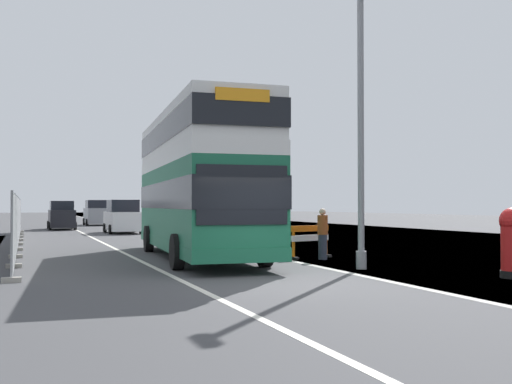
{
  "coord_description": "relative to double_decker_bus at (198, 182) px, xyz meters",
  "views": [
    {
      "loc": [
        -5.29,
        -12.23,
        1.79
      ],
      "look_at": [
        1.43,
        5.02,
        2.2
      ],
      "focal_mm": 41.7,
      "sensor_mm": 36.0,
      "label": 1
    }
  ],
  "objects": [
    {
      "name": "car_oncoming_near",
      "position": [
        0.38,
        19.06,
        -1.59
      ],
      "size": [
        2.08,
        4.52,
        2.12
      ],
      "color": "silver",
      "rests_on": "ground"
    },
    {
      "name": "pedestrian_at_kerb",
      "position": [
        3.67,
        -2.11,
        -1.74
      ],
      "size": [
        0.34,
        0.34,
        1.68
      ],
      "color": "#2D3342",
      "rests_on": "ground"
    },
    {
      "name": "car_receding_mid",
      "position": [
        -2.95,
        26.5,
        -1.59
      ],
      "size": [
        1.92,
        4.53,
        2.1
      ],
      "color": "black",
      "rests_on": "ground"
    },
    {
      "name": "double_decker_bus",
      "position": [
        0.0,
        0.0,
        0.0
      ],
      "size": [
        3.44,
        11.61,
        4.86
      ],
      "color": "#196042",
      "rests_on": "ground"
    },
    {
      "name": "car_receding_far",
      "position": [
        0.45,
        35.04,
        -1.53
      ],
      "size": [
        2.0,
        4.5,
        2.24
      ],
      "color": "gray",
      "rests_on": "ground"
    },
    {
      "name": "ground",
      "position": [
        0.42,
        -7.21,
        -2.63
      ],
      "size": [
        140.0,
        280.0,
        0.1
      ],
      "color": "#424244"
    },
    {
      "name": "roadworks_barrier",
      "position": [
        3.54,
        -1.43,
        -1.9
      ],
      "size": [
        1.71,
        0.91,
        1.1
      ],
      "color": "orange",
      "rests_on": "ground"
    },
    {
      "name": "construction_site_fence",
      "position": [
        -5.75,
        8.94,
        -1.56
      ],
      "size": [
        0.44,
        27.4,
        2.14
      ],
      "color": "#A8AAAD",
      "rests_on": "ground"
    },
    {
      "name": "lamppost_foreground",
      "position": [
        3.34,
        -5.06,
        1.17
      ],
      "size": [
        0.29,
        0.7,
        7.96
      ],
      "color": "gray",
      "rests_on": "ground"
    }
  ]
}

